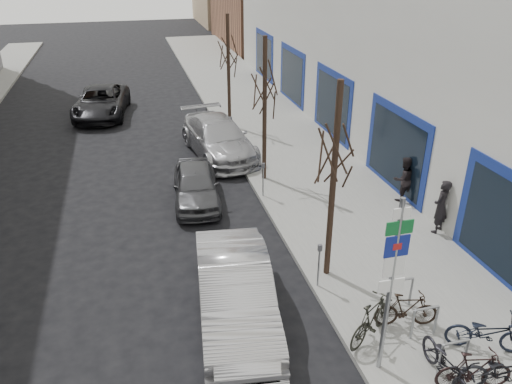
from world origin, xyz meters
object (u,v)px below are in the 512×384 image
meter_front (319,261)px  parked_car_back (218,138)px  bike_far_curb (505,368)px  parked_car_mid (196,185)px  bike_near_left (448,362)px  bike_far_inner (406,309)px  tree_mid (265,76)px  parked_car_front (235,293)px  bike_rack (425,319)px  lane_car (101,102)px  pedestrian_near (441,207)px  bike_near_right (474,370)px  pedestrian_far (404,179)px  highway_sign_pole (392,278)px  meter_back (231,128)px  tree_far (228,45)px  tree_near (337,137)px  meter_mid (263,176)px  bike_mid_curb (488,330)px  bike_mid_inner (372,319)px

meter_front → parked_car_back: size_ratio=0.23×
bike_far_curb → parked_car_mid: 11.13m
bike_near_left → bike_far_inner: bike_near_left is taller
tree_mid → parked_car_front: 8.74m
bike_rack → lane_car: lane_car is taller
bike_far_curb → pedestrian_near: pedestrian_near is taller
tree_mid → bike_near_right: bearing=-83.1°
parked_car_mid → lane_car: bearing=111.8°
parked_car_mid → pedestrian_far: size_ratio=2.36×
pedestrian_far → parked_car_front: bearing=29.5°
tree_mid → parked_car_back: tree_mid is taller
highway_sign_pole → tree_mid: bearing=88.9°
parked_car_back → pedestrian_near: pedestrian_near is taller
meter_back → bike_rack: bearing=-83.0°
parked_car_front → pedestrian_near: (7.00, 2.31, 0.22)m
tree_far → parked_car_front: (-2.80, -14.09, -3.29)m
parked_car_front → parked_car_mid: bearing=96.4°
bike_rack → tree_near: tree_near is taller
bike_rack → tree_mid: tree_mid is taller
meter_back → parked_car_back: (-0.75, -0.88, -0.11)m
pedestrian_far → tree_near: bearing=35.9°
tree_mid → lane_car: bearing=121.0°
meter_front → meter_mid: size_ratio=1.00×
bike_near_right → bike_mid_curb: size_ratio=0.90×
bike_rack → bike_near_left: bearing=-102.6°
parked_car_back → highway_sign_pole: bearing=-93.1°
parked_car_back → meter_front: bearing=-93.3°
bike_near_right → lane_car: 22.64m
meter_back → parked_car_back: size_ratio=0.23×
pedestrian_near → meter_back: bearing=-98.8°
bike_rack → meter_back: meter_back is taller
meter_mid → meter_back: same height
bike_near_left → bike_mid_inner: size_ratio=1.02×
bike_mid_curb → bike_far_curb: bike_far_curb is taller
tree_far → pedestrian_near: 12.89m
tree_mid → bike_far_curb: (1.90, -11.15, -3.40)m
bike_mid_curb → parked_car_back: bearing=40.0°
lane_car → bike_near_left: bearing=-63.6°
bike_far_inner → lane_car: 20.60m
bike_near_right → bike_far_curb: (0.57, -0.16, 0.07)m
bike_far_curb → pedestrian_far: size_ratio=1.10×
tree_mid → pedestrian_far: bearing=-35.9°
bike_rack → bike_far_curb: (0.70, -1.75, 0.04)m
meter_back → parked_car_mid: bearing=-114.9°
bike_mid_curb → tree_mid: bearing=38.0°
highway_sign_pole → bike_mid_inner: (0.22, 0.88, -1.78)m
bike_near_right → bike_rack: bearing=16.7°
bike_near_right → parked_car_front: (-4.13, 3.40, 0.18)m
highway_sign_pole → bike_rack: size_ratio=1.86×
tree_near → pedestrian_far: (4.20, 3.46, -3.13)m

